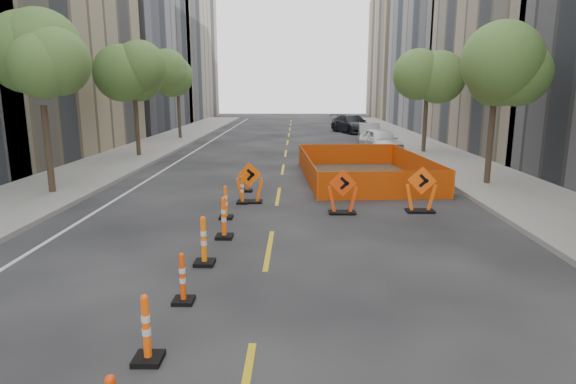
{
  "coord_description": "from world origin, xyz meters",
  "views": [
    {
      "loc": [
        0.67,
        -7.31,
        3.89
      ],
      "look_at": [
        0.44,
        5.65,
        1.1
      ],
      "focal_mm": 30.0,
      "sensor_mm": 36.0,
      "label": 1
    }
  ],
  "objects_px": {
    "chevron_sign_center": "(343,192)",
    "channelizer_5": "(224,218)",
    "channelizer_3": "(183,278)",
    "channelizer_4": "(204,241)",
    "parked_car_mid": "(369,133)",
    "channelizer_6": "(226,202)",
    "channelizer_8": "(247,179)",
    "channelizer_2": "(146,328)",
    "parked_car_far": "(352,124)",
    "parked_car_near": "(381,141)",
    "chevron_sign_left": "(250,182)",
    "chevron_sign_right": "(421,190)",
    "channelizer_7": "(242,190)"
  },
  "relations": [
    {
      "from": "channelizer_5",
      "to": "channelizer_7",
      "type": "bearing_deg",
      "value": 89.37
    },
    {
      "from": "channelizer_7",
      "to": "chevron_sign_right",
      "type": "height_order",
      "value": "chevron_sign_right"
    },
    {
      "from": "channelizer_4",
      "to": "parked_car_near",
      "type": "relative_size",
      "value": 0.25
    },
    {
      "from": "channelizer_5",
      "to": "chevron_sign_right",
      "type": "xyz_separation_m",
      "value": [
        5.9,
        2.87,
        0.18
      ]
    },
    {
      "from": "channelizer_8",
      "to": "parked_car_far",
      "type": "height_order",
      "value": "parked_car_far"
    },
    {
      "from": "parked_car_near",
      "to": "parked_car_far",
      "type": "xyz_separation_m",
      "value": [
        -0.22,
        13.99,
        0.04
      ]
    },
    {
      "from": "chevron_sign_center",
      "to": "parked_car_near",
      "type": "relative_size",
      "value": 0.32
    },
    {
      "from": "channelizer_3",
      "to": "channelizer_7",
      "type": "distance_m",
      "value": 7.89
    },
    {
      "from": "chevron_sign_left",
      "to": "parked_car_far",
      "type": "height_order",
      "value": "parked_car_far"
    },
    {
      "from": "channelizer_8",
      "to": "parked_car_near",
      "type": "relative_size",
      "value": 0.22
    },
    {
      "from": "chevron_sign_left",
      "to": "chevron_sign_right",
      "type": "relative_size",
      "value": 0.96
    },
    {
      "from": "channelizer_4",
      "to": "parked_car_far",
      "type": "height_order",
      "value": "parked_car_far"
    },
    {
      "from": "chevron_sign_center",
      "to": "parked_car_far",
      "type": "xyz_separation_m",
      "value": [
        3.49,
        28.74,
        0.09
      ]
    },
    {
      "from": "channelizer_3",
      "to": "parked_car_far",
      "type": "height_order",
      "value": "parked_car_far"
    },
    {
      "from": "chevron_sign_left",
      "to": "parked_car_far",
      "type": "relative_size",
      "value": 0.26
    },
    {
      "from": "parked_car_mid",
      "to": "channelizer_4",
      "type": "bearing_deg",
      "value": -100.84
    },
    {
      "from": "channelizer_2",
      "to": "channelizer_5",
      "type": "bearing_deg",
      "value": 87.7
    },
    {
      "from": "channelizer_2",
      "to": "channelizer_7",
      "type": "bearing_deg",
      "value": 88.37
    },
    {
      "from": "channelizer_6",
      "to": "parked_car_near",
      "type": "xyz_separation_m",
      "value": [
        7.32,
        15.41,
        0.25
      ]
    },
    {
      "from": "channelizer_2",
      "to": "channelizer_3",
      "type": "distance_m",
      "value": 1.97
    },
    {
      "from": "channelizer_5",
      "to": "chevron_sign_left",
      "type": "distance_m",
      "value": 4.11
    },
    {
      "from": "channelizer_6",
      "to": "parked_car_mid",
      "type": "relative_size",
      "value": 0.24
    },
    {
      "from": "channelizer_2",
      "to": "channelizer_6",
      "type": "height_order",
      "value": "channelizer_2"
    },
    {
      "from": "channelizer_5",
      "to": "parked_car_near",
      "type": "height_order",
      "value": "parked_car_near"
    },
    {
      "from": "channelizer_5",
      "to": "channelizer_6",
      "type": "distance_m",
      "value": 1.99
    },
    {
      "from": "channelizer_5",
      "to": "parked_car_near",
      "type": "xyz_separation_m",
      "value": [
        7.08,
        17.38,
        0.2
      ]
    },
    {
      "from": "chevron_sign_center",
      "to": "channelizer_8",
      "type": "bearing_deg",
      "value": 137.52
    },
    {
      "from": "channelizer_3",
      "to": "channelizer_2",
      "type": "bearing_deg",
      "value": -91.77
    },
    {
      "from": "channelizer_8",
      "to": "channelizer_2",
      "type": "bearing_deg",
      "value": -91.23
    },
    {
      "from": "channelizer_3",
      "to": "channelizer_4",
      "type": "bearing_deg",
      "value": 89.44
    },
    {
      "from": "parked_car_near",
      "to": "parked_car_mid",
      "type": "relative_size",
      "value": 1.06
    },
    {
      "from": "channelizer_6",
      "to": "chevron_sign_left",
      "type": "relative_size",
      "value": 0.72
    },
    {
      "from": "channelizer_4",
      "to": "parked_car_mid",
      "type": "bearing_deg",
      "value": 73.64
    },
    {
      "from": "channelizer_6",
      "to": "channelizer_8",
      "type": "height_order",
      "value": "channelizer_6"
    },
    {
      "from": "chevron_sign_right",
      "to": "parked_car_far",
      "type": "relative_size",
      "value": 0.27
    },
    {
      "from": "channelizer_7",
      "to": "channelizer_4",
      "type": "bearing_deg",
      "value": -91.94
    },
    {
      "from": "channelizer_5",
      "to": "parked_car_near",
      "type": "relative_size",
      "value": 0.25
    },
    {
      "from": "channelizer_3",
      "to": "chevron_sign_center",
      "type": "distance_m",
      "value": 7.47
    },
    {
      "from": "chevron_sign_center",
      "to": "channelizer_5",
      "type": "bearing_deg",
      "value": -140.15
    },
    {
      "from": "channelizer_6",
      "to": "channelizer_7",
      "type": "bearing_deg",
      "value": 81.89
    },
    {
      "from": "chevron_sign_left",
      "to": "parked_car_far",
      "type": "xyz_separation_m",
      "value": [
        6.57,
        27.28,
        0.09
      ]
    },
    {
      "from": "parked_car_near",
      "to": "channelizer_4",
      "type": "bearing_deg",
      "value": -119.25
    },
    {
      "from": "parked_car_near",
      "to": "channelizer_5",
      "type": "bearing_deg",
      "value": -120.91
    },
    {
      "from": "channelizer_7",
      "to": "channelizer_8",
      "type": "height_order",
      "value": "channelizer_8"
    },
    {
      "from": "channelizer_8",
      "to": "parked_car_mid",
      "type": "distance_m",
      "value": 18.71
    },
    {
      "from": "channelizer_8",
      "to": "chevron_sign_center",
      "type": "bearing_deg",
      "value": -44.36
    },
    {
      "from": "channelizer_3",
      "to": "channelizer_4",
      "type": "height_order",
      "value": "channelizer_4"
    },
    {
      "from": "chevron_sign_left",
      "to": "parked_car_far",
      "type": "distance_m",
      "value": 28.06
    },
    {
      "from": "channelizer_4",
      "to": "channelizer_8",
      "type": "bearing_deg",
      "value": 88.74
    },
    {
      "from": "channelizer_4",
      "to": "chevron_sign_center",
      "type": "relative_size",
      "value": 0.8
    }
  ]
}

